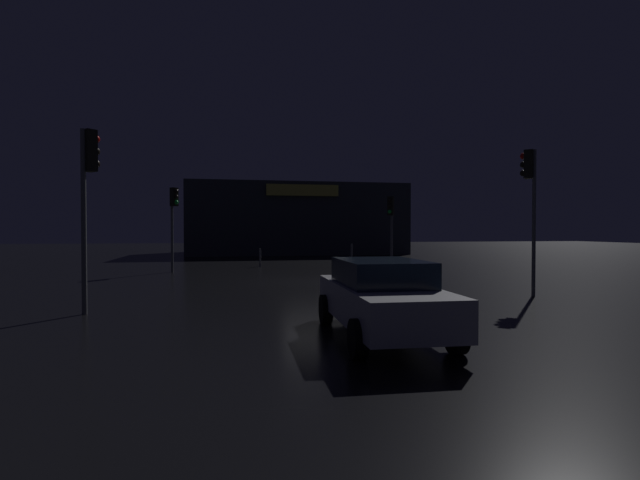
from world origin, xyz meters
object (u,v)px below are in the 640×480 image
at_px(traffic_signal_opposite, 391,217).
at_px(traffic_signal_cross_left, 530,186).
at_px(traffic_signal_main, 174,210).
at_px(car_near, 382,296).
at_px(traffic_signal_cross_right, 88,178).
at_px(store_building, 293,220).

relative_size(traffic_signal_opposite, traffic_signal_cross_left, 0.86).
relative_size(traffic_signal_main, traffic_signal_cross_left, 0.90).
bearing_deg(traffic_signal_cross_left, car_near, -143.60).
distance_m(traffic_signal_main, traffic_signal_opposite, 11.41).
relative_size(traffic_signal_opposite, traffic_signal_cross_right, 0.87).
height_order(traffic_signal_main, car_near, traffic_signal_main).
relative_size(traffic_signal_main, traffic_signal_opposite, 1.05).
bearing_deg(traffic_signal_opposite, traffic_signal_cross_right, -133.57).
bearing_deg(store_building, traffic_signal_cross_left, -84.22).
height_order(store_building, traffic_signal_opposite, store_building).
bearing_deg(car_near, traffic_signal_main, 108.31).
height_order(traffic_signal_cross_right, car_near, traffic_signal_cross_right).
bearing_deg(traffic_signal_cross_right, store_building, 72.68).
xyz_separation_m(store_building, traffic_signal_cross_right, (-9.46, -30.33, 0.36)).
distance_m(store_building, traffic_signal_opposite, 17.64).
relative_size(traffic_signal_main, car_near, 0.90).
xyz_separation_m(traffic_signal_opposite, car_near, (-6.16, -16.83, -1.99)).
bearing_deg(car_near, traffic_signal_opposite, 69.89).
xyz_separation_m(store_building, traffic_signal_cross_left, (2.99, -29.58, 0.45)).
relative_size(store_building, traffic_signal_cross_right, 4.03).
bearing_deg(car_near, store_building, 84.46).
height_order(traffic_signal_opposite, traffic_signal_cross_right, traffic_signal_cross_right).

